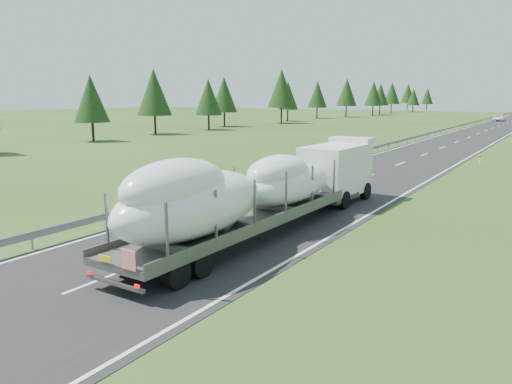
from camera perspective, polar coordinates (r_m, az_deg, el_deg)
The scene contains 6 objects.
ground at distance 24.99m, azimuth -1.61°, elevation -3.83°, with size 400.00×400.00×0.00m, color #2A4517.
road_surface at distance 120.97m, azimuth 26.03°, elevation 6.83°, with size 10.00×400.00×0.02m, color black.
guardrail at distance 121.59m, azimuth 23.56°, elevation 7.32°, with size 0.10×400.00×0.76m.
tree_line_left at distance 129.21m, azimuth 5.47°, elevation 11.11°, with size 13.76×240.88×12.56m.
boat_truck at distance 23.04m, azimuth 0.94°, elevation 0.60°, with size 3.27×20.37×4.18m.
distant_van at distance 143.18m, azimuth 26.02°, elevation 7.61°, with size 2.64×5.74×1.59m, color white.
Camera 1 is at (13.50, -20.05, 6.37)m, focal length 35.00 mm.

